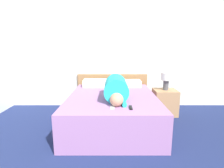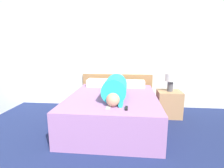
{
  "view_description": "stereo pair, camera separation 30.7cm",
  "coord_description": "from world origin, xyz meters",
  "views": [
    {
      "loc": [
        -0.01,
        -0.6,
        1.46
      ],
      "look_at": [
        -0.01,
        2.41,
        0.83
      ],
      "focal_mm": 28.0,
      "sensor_mm": 36.0,
      "label": 1
    },
    {
      "loc": [
        0.29,
        -0.59,
        1.46
      ],
      "look_at": [
        -0.01,
        2.41,
        0.83
      ],
      "focal_mm": 28.0,
      "sensor_mm": 36.0,
      "label": 2
    }
  ],
  "objects": [
    {
      "name": "nightstand",
      "position": [
        1.16,
        3.11,
        0.28
      ],
      "size": [
        0.49,
        0.45,
        0.56
      ],
      "color": "#A37A51",
      "rests_on": "ground_plane"
    },
    {
      "name": "pillow_near_headboard",
      "position": [
        -0.35,
        3.35,
        0.66
      ],
      "size": [
        0.63,
        0.32,
        0.16
      ],
      "color": "silver",
      "rests_on": "bed"
    },
    {
      "name": "tv_remote",
      "position": [
        0.26,
        1.84,
        0.6
      ],
      "size": [
        0.04,
        0.15,
        0.02
      ],
      "color": "black",
      "rests_on": "bed"
    },
    {
      "name": "bed",
      "position": [
        -0.01,
        2.56,
        0.29
      ],
      "size": [
        1.61,
        2.0,
        0.58
      ],
      "color": "#936699",
      "rests_on": "ground_plane"
    },
    {
      "name": "headboard",
      "position": [
        -0.01,
        3.68,
        0.41
      ],
      "size": [
        1.73,
        0.04,
        0.82
      ],
      "color": "olive",
      "rests_on": "ground_plane"
    },
    {
      "name": "cell_phone",
      "position": [
        -0.01,
        1.86,
        0.59
      ],
      "size": [
        0.06,
        0.13,
        0.01
      ],
      "color": "#B2B7BC",
      "rests_on": "bed"
    },
    {
      "name": "pillow_second",
      "position": [
        0.34,
        3.35,
        0.65
      ],
      "size": [
        0.6,
        0.32,
        0.14
      ],
      "color": "silver",
      "rests_on": "bed"
    },
    {
      "name": "person_lying",
      "position": [
        0.06,
        2.56,
        0.76
      ],
      "size": [
        0.4,
        1.62,
        0.4
      ],
      "color": "tan",
      "rests_on": "bed"
    },
    {
      "name": "table_lamp",
      "position": [
        1.16,
        3.11,
        0.81
      ],
      "size": [
        0.23,
        0.23,
        0.38
      ],
      "color": "#4C4C51",
      "rests_on": "nightstand"
    },
    {
      "name": "wall_back",
      "position": [
        0.0,
        3.75,
        1.3
      ],
      "size": [
        6.32,
        0.06,
        2.6
      ],
      "color": "silver",
      "rests_on": "ground_plane"
    }
  ]
}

